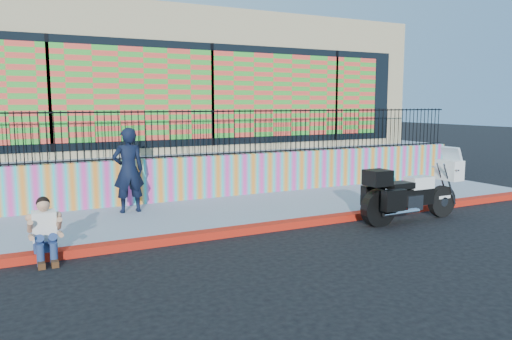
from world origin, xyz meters
TOP-DOWN VIEW (x-y plane):
  - ground at (0.00, 0.00)m, footprint 90.00×90.00m
  - red_curb at (0.00, 0.00)m, footprint 16.00×0.30m
  - sidewalk at (0.00, 1.65)m, footprint 16.00×3.00m
  - mural_wall at (0.00, 3.25)m, footprint 16.00×0.20m
  - metal_fence at (0.00, 3.25)m, footprint 15.80×0.04m
  - elevated_platform at (0.00, 8.35)m, footprint 16.00×10.00m
  - storefront_building at (0.00, 8.13)m, footprint 14.00×8.06m
  - police_motorcycle at (2.72, -0.73)m, footprint 2.61×0.86m
  - police_officer at (-2.77, 2.42)m, footprint 0.71×0.47m
  - seated_man at (-4.74, -0.16)m, footprint 0.54×0.71m

SIDE VIEW (x-z plane):
  - ground at x=0.00m, z-range 0.00..0.00m
  - red_curb at x=0.00m, z-range 0.00..0.15m
  - sidewalk at x=0.00m, z-range 0.00..0.15m
  - seated_man at x=-4.74m, z-range -0.08..0.98m
  - elevated_platform at x=0.00m, z-range 0.00..1.25m
  - police_motorcycle at x=2.72m, z-range -0.13..1.50m
  - mural_wall at x=0.00m, z-range 0.15..1.25m
  - police_officer at x=-2.77m, z-range 0.15..2.08m
  - metal_fence at x=0.00m, z-range 1.25..2.45m
  - storefront_building at x=0.00m, z-range 1.25..5.25m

